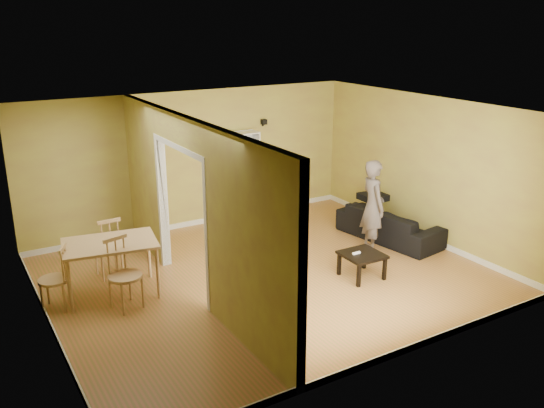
{
  "coord_description": "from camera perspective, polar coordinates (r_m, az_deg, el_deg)",
  "views": [
    {
      "loc": [
        -4.17,
        -7.11,
        3.87
      ],
      "look_at": [
        0.2,
        0.2,
        1.1
      ],
      "focal_mm": 38.0,
      "sensor_mm": 36.0,
      "label": 1
    }
  ],
  "objects": [
    {
      "name": "room_shell",
      "position": [
        8.63,
        -0.46,
        0.7
      ],
      "size": [
        6.5,
        6.5,
        6.5
      ],
      "color": "#B66D3F",
      "rests_on": "ground"
    },
    {
      "name": "partition",
      "position": [
        8.12,
        -7.78,
        -0.6
      ],
      "size": [
        0.22,
        5.5,
        2.6
      ],
      "primitive_type": null,
      "color": "#B8B747",
      "rests_on": "ground"
    },
    {
      "name": "wall_speaker",
      "position": [
        11.49,
        -0.81,
        8.14
      ],
      "size": [
        0.1,
        0.1,
        0.1
      ],
      "primitive_type": "cube",
      "color": "black",
      "rests_on": "room_shell"
    },
    {
      "name": "sofa",
      "position": [
        10.64,
        11.58,
        -1.53
      ],
      "size": [
        2.09,
        1.14,
        0.76
      ],
      "primitive_type": "imported",
      "rotation": [
        0.0,
        0.0,
        1.72
      ],
      "color": "black",
      "rests_on": "ground"
    },
    {
      "name": "person",
      "position": [
        9.88,
        10.01,
        0.55
      ],
      "size": [
        0.8,
        0.69,
        1.9
      ],
      "primitive_type": "imported",
      "rotation": [
        0.0,
        0.0,
        1.33
      ],
      "color": "slate",
      "rests_on": "ground"
    },
    {
      "name": "bookshelf",
      "position": [
        11.34,
        -3.29,
        2.74
      ],
      "size": [
        0.75,
        0.33,
        1.77
      ],
      "color": "white",
      "rests_on": "ground"
    },
    {
      "name": "paper_box_teal",
      "position": [
        11.31,
        -3.27,
        2.42
      ],
      "size": [
        0.44,
        0.29,
        0.22
      ],
      "primitive_type": "cube",
      "color": "teal",
      "rests_on": "bookshelf"
    },
    {
      "name": "paper_box_navy_b",
      "position": [
        11.24,
        -3.11,
        4.17
      ],
      "size": [
        0.45,
        0.29,
        0.23
      ],
      "primitive_type": "cube",
      "color": "navy",
      "rests_on": "bookshelf"
    },
    {
      "name": "paper_box_navy_c",
      "position": [
        11.2,
        -3.05,
        5.25
      ],
      "size": [
        0.43,
        0.28,
        0.22
      ],
      "primitive_type": "cube",
      "color": "navy",
      "rests_on": "bookshelf"
    },
    {
      "name": "coffee_table",
      "position": [
        9.04,
        8.92,
        -5.22
      ],
      "size": [
        0.6,
        0.6,
        0.4
      ],
      "rotation": [
        0.0,
        0.0,
        -0.02
      ],
      "color": "black",
      "rests_on": "ground"
    },
    {
      "name": "game_controller",
      "position": [
        8.98,
        8.36,
        -4.82
      ],
      "size": [
        0.14,
        0.04,
        0.03
      ],
      "primitive_type": "cube",
      "color": "white",
      "rests_on": "coffee_table"
    },
    {
      "name": "dining_table",
      "position": [
        8.58,
        -15.76,
        -4.15
      ],
      "size": [
        1.3,
        0.87,
        0.81
      ],
      "rotation": [
        0.0,
        0.0,
        -0.17
      ],
      "color": "tan",
      "rests_on": "ground"
    },
    {
      "name": "chair_left",
      "position": [
        8.5,
        -20.82,
        -6.86
      ],
      "size": [
        0.56,
        0.56,
        0.93
      ],
      "primitive_type": null,
      "rotation": [
        0.0,
        0.0,
        -2.0
      ],
      "color": "tan",
      "rests_on": "ground"
    },
    {
      "name": "chair_near",
      "position": [
        8.21,
        -14.37,
        -6.76
      ],
      "size": [
        0.57,
        0.57,
        1.02
      ],
      "primitive_type": null,
      "rotation": [
        0.0,
        0.0,
        0.26
      ],
      "color": "tan",
      "rests_on": "ground"
    },
    {
      "name": "chair_far",
      "position": [
        9.27,
        -15.96,
        -4.05
      ],
      "size": [
        0.48,
        0.48,
        0.99
      ],
      "primitive_type": null,
      "rotation": [
        0.0,
        0.0,
        3.19
      ],
      "color": "#D3B577",
      "rests_on": "ground"
    }
  ]
}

